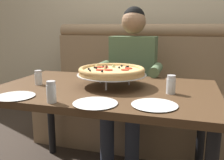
{
  "coord_description": "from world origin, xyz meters",
  "views": [
    {
      "loc": [
        0.48,
        -1.43,
        1.1
      ],
      "look_at": [
        0.04,
        0.02,
        0.77
      ],
      "focal_mm": 39.68,
      "sensor_mm": 36.0,
      "label": 1
    }
  ],
  "objects_px": {
    "plate_near_left": "(154,104)",
    "plate_near_right": "(15,95)",
    "diner_main": "(131,73)",
    "shaker_parmesan": "(51,94)",
    "dining_table": "(105,100)",
    "pizza": "(112,71)",
    "shaker_pepper_flakes": "(39,79)",
    "shaker_oregano": "(171,86)",
    "booth_bench": "(134,99)",
    "plate_far_side": "(95,102)"
  },
  "relations": [
    {
      "from": "plate_near_left",
      "to": "plate_near_right",
      "type": "height_order",
      "value": "same"
    },
    {
      "from": "diner_main",
      "to": "shaker_parmesan",
      "type": "distance_m",
      "value": 1.03
    },
    {
      "from": "dining_table",
      "to": "pizza",
      "type": "relative_size",
      "value": 3.09
    },
    {
      "from": "plate_near_right",
      "to": "shaker_pepper_flakes",
      "type": "bearing_deg",
      "value": 98.53
    },
    {
      "from": "shaker_pepper_flakes",
      "to": "pizza",
      "type": "bearing_deg",
      "value": 12.56
    },
    {
      "from": "plate_near_left",
      "to": "pizza",
      "type": "bearing_deg",
      "value": 133.66
    },
    {
      "from": "diner_main",
      "to": "plate_near_left",
      "type": "distance_m",
      "value": 0.97
    },
    {
      "from": "dining_table",
      "to": "shaker_oregano",
      "type": "xyz_separation_m",
      "value": [
        0.41,
        -0.03,
        0.13
      ]
    },
    {
      "from": "shaker_pepper_flakes",
      "to": "shaker_parmesan",
      "type": "xyz_separation_m",
      "value": [
        0.29,
        -0.33,
        0.01
      ]
    },
    {
      "from": "dining_table",
      "to": "plate_near_right",
      "type": "height_order",
      "value": "plate_near_right"
    },
    {
      "from": "shaker_oregano",
      "to": "shaker_parmesan",
      "type": "bearing_deg",
      "value": -148.09
    },
    {
      "from": "shaker_pepper_flakes",
      "to": "plate_near_right",
      "type": "relative_size",
      "value": 0.45
    },
    {
      "from": "booth_bench",
      "to": "shaker_oregano",
      "type": "distance_m",
      "value": 1.08
    },
    {
      "from": "booth_bench",
      "to": "plate_far_side",
      "type": "bearing_deg",
      "value": -87.04
    },
    {
      "from": "shaker_oregano",
      "to": "plate_near_left",
      "type": "distance_m",
      "value": 0.26
    },
    {
      "from": "shaker_oregano",
      "to": "plate_far_side",
      "type": "distance_m",
      "value": 0.46
    },
    {
      "from": "diner_main",
      "to": "shaker_oregano",
      "type": "xyz_separation_m",
      "value": [
        0.38,
        -0.66,
        0.06
      ]
    },
    {
      "from": "plate_far_side",
      "to": "shaker_pepper_flakes",
      "type": "bearing_deg",
      "value": 150.55
    },
    {
      "from": "plate_far_side",
      "to": "diner_main",
      "type": "bearing_deg",
      "value": 92.23
    },
    {
      "from": "plate_near_left",
      "to": "plate_near_right",
      "type": "relative_size",
      "value": 1.06
    },
    {
      "from": "shaker_pepper_flakes",
      "to": "dining_table",
      "type": "bearing_deg",
      "value": 6.38
    },
    {
      "from": "shaker_pepper_flakes",
      "to": "plate_near_right",
      "type": "height_order",
      "value": "shaker_pepper_flakes"
    },
    {
      "from": "dining_table",
      "to": "shaker_pepper_flakes",
      "type": "xyz_separation_m",
      "value": [
        -0.44,
        -0.05,
        0.12
      ]
    },
    {
      "from": "plate_near_right",
      "to": "plate_far_side",
      "type": "bearing_deg",
      "value": 1.12
    },
    {
      "from": "diner_main",
      "to": "shaker_oregano",
      "type": "distance_m",
      "value": 0.77
    },
    {
      "from": "shaker_pepper_flakes",
      "to": "plate_near_right",
      "type": "xyz_separation_m",
      "value": [
        0.04,
        -0.3,
        -0.03
      ]
    },
    {
      "from": "booth_bench",
      "to": "shaker_parmesan",
      "type": "xyz_separation_m",
      "value": [
        -0.15,
        -1.28,
        0.38
      ]
    },
    {
      "from": "booth_bench",
      "to": "shaker_parmesan",
      "type": "height_order",
      "value": "booth_bench"
    },
    {
      "from": "shaker_oregano",
      "to": "plate_near_left",
      "type": "bearing_deg",
      "value": -103.36
    },
    {
      "from": "dining_table",
      "to": "plate_near_left",
      "type": "bearing_deg",
      "value": -38.68
    },
    {
      "from": "diner_main",
      "to": "pizza",
      "type": "height_order",
      "value": "diner_main"
    },
    {
      "from": "shaker_oregano",
      "to": "booth_bench",
      "type": "bearing_deg",
      "value": 113.75
    },
    {
      "from": "plate_near_right",
      "to": "shaker_oregano",
      "type": "bearing_deg",
      "value": 21.47
    },
    {
      "from": "dining_table",
      "to": "shaker_parmesan",
      "type": "relative_size",
      "value": 12.35
    },
    {
      "from": "diner_main",
      "to": "plate_near_right",
      "type": "distance_m",
      "value": 1.07
    },
    {
      "from": "dining_table",
      "to": "pizza",
      "type": "height_order",
      "value": "pizza"
    },
    {
      "from": "booth_bench",
      "to": "dining_table",
      "type": "height_order",
      "value": "booth_bench"
    },
    {
      "from": "pizza",
      "to": "shaker_oregano",
      "type": "distance_m",
      "value": 0.39
    },
    {
      "from": "dining_table",
      "to": "shaker_parmesan",
      "type": "bearing_deg",
      "value": -112.26
    },
    {
      "from": "pizza",
      "to": "plate_far_side",
      "type": "bearing_deg",
      "value": -84.91
    },
    {
      "from": "booth_bench",
      "to": "plate_near_left",
      "type": "xyz_separation_m",
      "value": [
        0.35,
        -1.18,
        0.34
      ]
    },
    {
      "from": "dining_table",
      "to": "shaker_pepper_flakes",
      "type": "relative_size",
      "value": 14.44
    },
    {
      "from": "pizza",
      "to": "shaker_parmesan",
      "type": "bearing_deg",
      "value": -112.96
    },
    {
      "from": "pizza",
      "to": "diner_main",
      "type": "bearing_deg",
      "value": 90.27
    },
    {
      "from": "shaker_parmesan",
      "to": "shaker_oregano",
      "type": "bearing_deg",
      "value": 31.91
    },
    {
      "from": "dining_table",
      "to": "pizza",
      "type": "xyz_separation_m",
      "value": [
        0.03,
        0.06,
        0.18
      ]
    },
    {
      "from": "plate_far_side",
      "to": "plate_near_right",
      "type": "bearing_deg",
      "value": -178.88
    },
    {
      "from": "booth_bench",
      "to": "plate_near_left",
      "type": "relative_size",
      "value": 7.85
    },
    {
      "from": "pizza",
      "to": "plate_near_left",
      "type": "xyz_separation_m",
      "value": [
        0.32,
        -0.33,
        -0.09
      ]
    },
    {
      "from": "diner_main",
      "to": "booth_bench",
      "type": "bearing_deg",
      "value": 95.63
    }
  ]
}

